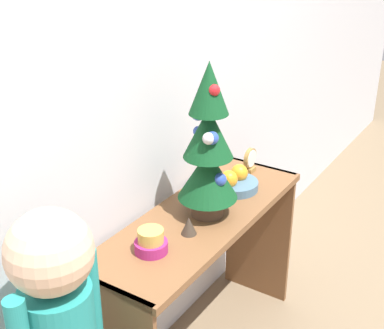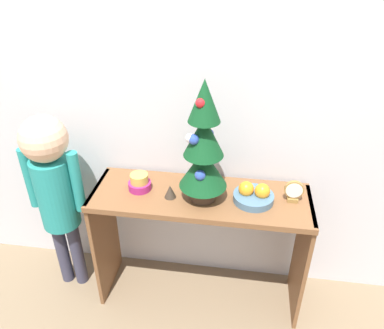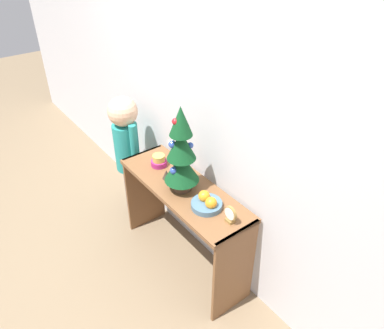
{
  "view_description": "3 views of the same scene",
  "coord_description": "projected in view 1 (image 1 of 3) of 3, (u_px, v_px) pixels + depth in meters",
  "views": [
    {
      "loc": [
        -1.56,
        -0.77,
        1.77
      ],
      "look_at": [
        -0.05,
        0.2,
        0.95
      ],
      "focal_mm": 50.0,
      "sensor_mm": 36.0,
      "label": 1
    },
    {
      "loc": [
        0.18,
        -1.33,
        1.83
      ],
      "look_at": [
        -0.04,
        0.15,
        0.91
      ],
      "focal_mm": 35.0,
      "sensor_mm": 36.0,
      "label": 2
    },
    {
      "loc": [
        1.65,
        -0.99,
        2.27
      ],
      "look_at": [
        0.08,
        0.2,
        0.93
      ],
      "focal_mm": 35.0,
      "sensor_mm": 36.0,
      "label": 3
    }
  ],
  "objects": [
    {
      "name": "singing_bowl",
      "position": [
        151.0,
        242.0,
        1.85
      ],
      "size": [
        0.12,
        0.12,
        0.09
      ],
      "color": "#9E2366",
      "rests_on": "console_table"
    },
    {
      "name": "fruit_bowl",
      "position": [
        235.0,
        182.0,
        2.28
      ],
      "size": [
        0.2,
        0.2,
        0.1
      ],
      "color": "#476B84",
      "rests_on": "console_table"
    },
    {
      "name": "back_wall",
      "position": [
        149.0,
        73.0,
        1.99
      ],
      "size": [
        7.0,
        0.05,
        2.5
      ],
      "primitive_type": "cube",
      "color": "silver",
      "rests_on": "ground_plane"
    },
    {
      "name": "figurine",
      "position": [
        189.0,
        226.0,
        1.96
      ],
      "size": [
        0.06,
        0.06,
        0.07
      ],
      "color": "#382D23",
      "rests_on": "console_table"
    },
    {
      "name": "child_figure",
      "position": [
        60.0,
        329.0,
        1.5
      ],
      "size": [
        0.32,
        0.24,
        1.1
      ],
      "color": "#38384C",
      "rests_on": "ground_plane"
    },
    {
      "name": "desk_clock",
      "position": [
        250.0,
        160.0,
        2.43
      ],
      "size": [
        0.09,
        0.04,
        0.11
      ],
      "color": "olive",
      "rests_on": "console_table"
    },
    {
      "name": "mini_tree",
      "position": [
        208.0,
        147.0,
        1.98
      ],
      "size": [
        0.23,
        0.23,
        0.61
      ],
      "color": "#4C3828",
      "rests_on": "console_table"
    },
    {
      "name": "console_table",
      "position": [
        201.0,
        250.0,
        2.17
      ],
      "size": [
        1.11,
        0.37,
        0.72
      ],
      "color": "brown",
      "rests_on": "ground_plane"
    }
  ]
}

